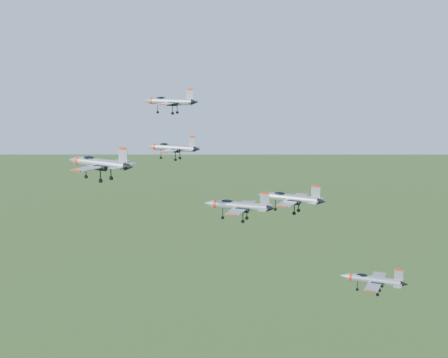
% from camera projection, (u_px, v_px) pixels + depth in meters
% --- Properties ---
extents(jet_lead, '(13.08, 10.82, 3.50)m').
position_uv_depth(jet_lead, '(169.00, 101.00, 131.77)').
color(jet_lead, '#9CA1A8').
extents(jet_left_high, '(11.71, 9.69, 3.13)m').
position_uv_depth(jet_left_high, '(172.00, 148.00, 121.65)').
color(jet_left_high, '#9CA1A8').
extents(jet_right_high, '(13.81, 11.49, 3.69)m').
position_uv_depth(jet_right_high, '(99.00, 163.00, 99.67)').
color(jet_right_high, '#9CA1A8').
extents(jet_left_low, '(13.72, 11.28, 3.67)m').
position_uv_depth(jet_left_low, '(290.00, 198.00, 117.78)').
color(jet_left_low, '#9CA1A8').
extents(jet_right_low, '(12.93, 10.74, 3.46)m').
position_uv_depth(jet_right_low, '(238.00, 206.00, 106.38)').
color(jet_right_low, '#9CA1A8').
extents(jet_trail, '(11.35, 9.34, 3.04)m').
position_uv_depth(jet_trail, '(373.00, 280.00, 103.31)').
color(jet_trail, '#9CA1A8').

